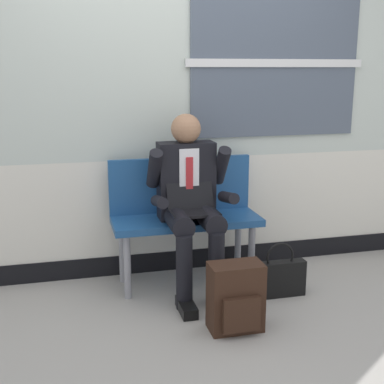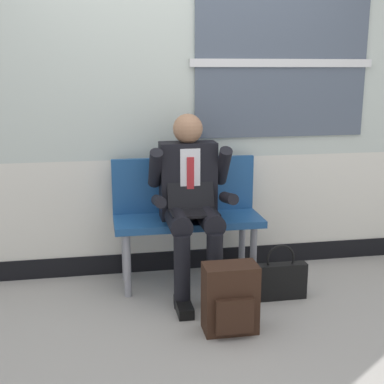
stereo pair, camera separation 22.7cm
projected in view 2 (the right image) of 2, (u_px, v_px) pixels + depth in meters
name	position (u px, v px, depth m)	size (l,w,h in m)	color
ground_plane	(197.00, 308.00, 3.46)	(18.00, 18.00, 0.00)	#9E9991
station_wall	(179.00, 80.00, 3.85)	(6.04, 0.16, 2.99)	beige
bench_with_person	(186.00, 210.00, 3.80)	(1.07, 0.42, 0.92)	navy
person_seated	(191.00, 199.00, 3.58)	(0.57, 0.70, 1.26)	black
backpack	(230.00, 299.00, 3.11)	(0.33, 0.23, 0.43)	#331E14
handbag	(280.00, 280.00, 3.57)	(0.38, 0.09, 0.40)	black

